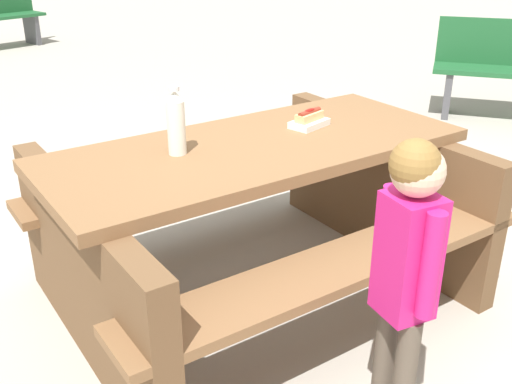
{
  "coord_description": "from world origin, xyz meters",
  "views": [
    {
      "loc": [
        -1.38,
        -1.94,
        1.59
      ],
      "look_at": [
        0.0,
        0.0,
        0.52
      ],
      "focal_mm": 41.84,
      "sensor_mm": 36.0,
      "label": 1
    }
  ],
  "objects_px": {
    "picnic_table": "(256,209)",
    "hotdog_tray": "(309,120)",
    "child_in_coat": "(407,257)",
    "soda_bottle": "(176,123)"
  },
  "relations": [
    {
      "from": "soda_bottle",
      "to": "hotdog_tray",
      "type": "distance_m",
      "value": 0.67
    },
    {
      "from": "soda_bottle",
      "to": "child_in_coat",
      "type": "height_order",
      "value": "child_in_coat"
    },
    {
      "from": "picnic_table",
      "to": "hotdog_tray",
      "type": "xyz_separation_m",
      "value": [
        0.33,
        0.05,
        0.34
      ]
    },
    {
      "from": "hotdog_tray",
      "to": "soda_bottle",
      "type": "bearing_deg",
      "value": 176.91
    },
    {
      "from": "picnic_table",
      "to": "child_in_coat",
      "type": "relative_size",
      "value": 1.74
    },
    {
      "from": "picnic_table",
      "to": "child_in_coat",
      "type": "bearing_deg",
      "value": -96.07
    },
    {
      "from": "hotdog_tray",
      "to": "child_in_coat",
      "type": "relative_size",
      "value": 0.19
    },
    {
      "from": "picnic_table",
      "to": "hotdog_tray",
      "type": "height_order",
      "value": "hotdog_tray"
    },
    {
      "from": "soda_bottle",
      "to": "child_in_coat",
      "type": "xyz_separation_m",
      "value": [
        0.23,
        -1.01,
        -0.21
      ]
    },
    {
      "from": "child_in_coat",
      "to": "picnic_table",
      "type": "bearing_deg",
      "value": 83.93
    }
  ]
}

